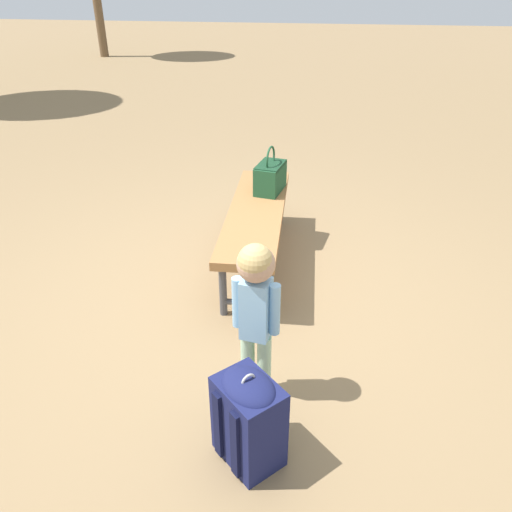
# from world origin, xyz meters

# --- Properties ---
(ground_plane) EXTENTS (40.00, 40.00, 0.00)m
(ground_plane) POSITION_xyz_m (0.00, 0.00, 0.00)
(ground_plane) COLOR #8C704C
(ground_plane) RESTS_ON ground
(park_bench) EXTENTS (1.61, 0.46, 0.45)m
(park_bench) POSITION_xyz_m (-0.64, 0.07, 0.39)
(park_bench) COLOR #9E6B3D
(park_bench) RESTS_ON ground
(handbag) EXTENTS (0.35, 0.24, 0.37)m
(handbag) POSITION_xyz_m (-1.00, 0.13, 0.58)
(handbag) COLOR #1E4C2D
(handbag) RESTS_ON park_bench
(child_standing) EXTENTS (0.19, 0.24, 0.91)m
(child_standing) POSITION_xyz_m (0.73, 0.27, 0.61)
(child_standing) COLOR #B2D8B2
(child_standing) RESTS_ON ground
(backpack_large) EXTENTS (0.37, 0.37, 0.51)m
(backpack_large) POSITION_xyz_m (1.14, 0.30, 0.25)
(backpack_large) COLOR #191E4C
(backpack_large) RESTS_ON ground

